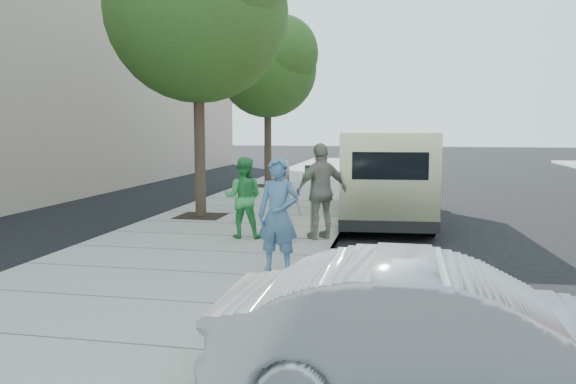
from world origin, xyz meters
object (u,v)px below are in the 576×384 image
object	(u,v)px
parking_meter	(312,184)
tree_near	(199,4)
van	(383,174)
person_striped_polo	(321,191)
person_green_shirt	(243,198)
tree_far	(269,64)
sedan	(443,337)
person_gray_shirt	(280,200)
person_officer	(278,216)

from	to	relation	value
parking_meter	tree_near	bearing A→B (deg)	140.79
van	person_striped_polo	xyz separation A→B (m)	(-1.15, -3.53, -0.10)
van	person_green_shirt	size ratio (longest dim) A/B	3.81
tree_far	person_striped_polo	xyz separation A→B (m)	(3.45, -9.91, -3.73)
sedan	person_green_shirt	bearing A→B (deg)	29.31
sedan	person_gray_shirt	world-z (taller)	person_gray_shirt
tree_far	person_striped_polo	world-z (taller)	tree_far
parking_meter	person_gray_shirt	xyz separation A→B (m)	(-0.50, -0.90, -0.24)
person_officer	person_green_shirt	xyz separation A→B (m)	(-1.33, 2.67, -0.08)
tree_near	parking_meter	world-z (taller)	tree_near
tree_far	van	size ratio (longest dim) A/B	1.00
sedan	person_officer	xyz separation A→B (m)	(-2.29, 3.75, 0.41)
van	tree_near	bearing A→B (deg)	-169.51
van	person_officer	size ratio (longest dim) A/B	3.50
van	person_gray_shirt	distance (m)	4.46
van	person_gray_shirt	bearing A→B (deg)	-119.95
sedan	parking_meter	bearing A→B (deg)	17.69
person_green_shirt	person_striped_polo	distance (m)	1.65
parking_meter	person_green_shirt	world-z (taller)	person_green_shirt
person_gray_shirt	van	bearing A→B (deg)	-122.80
person_green_shirt	person_striped_polo	bearing A→B (deg)	-178.21
person_striped_polo	person_gray_shirt	bearing A→B (deg)	-5.20
parking_meter	sedan	distance (m)	7.40
tree_near	person_striped_polo	bearing A→B (deg)	-33.73
van	person_gray_shirt	world-z (taller)	van
sedan	person_striped_polo	size ratio (longest dim) A/B	2.03
person_officer	person_gray_shirt	bearing A→B (deg)	108.28
tree_near	person_green_shirt	distance (m)	5.50
tree_far	parking_meter	xyz separation A→B (m)	(3.19, -9.49, -3.64)
tree_near	person_green_shirt	xyz separation A→B (m)	(1.82, -2.50, -4.55)
sedan	person_striped_polo	bearing A→B (deg)	16.64
person_gray_shirt	person_striped_polo	size ratio (longest dim) A/B	0.85
tree_far	person_green_shirt	size ratio (longest dim) A/B	3.82
person_striped_polo	person_green_shirt	bearing A→B (deg)	-30.80
tree_near	tree_far	xyz separation A→B (m)	(-0.00, 7.60, -0.66)
tree_near	parking_meter	size ratio (longest dim) A/B	4.99
tree_near	person_gray_shirt	xyz separation A→B (m)	(2.69, -2.79, -4.55)
tree_near	person_striped_polo	world-z (taller)	tree_near
tree_far	tree_near	bearing A→B (deg)	-90.00
person_officer	tree_near	bearing A→B (deg)	128.49
van	person_gray_shirt	xyz separation A→B (m)	(-1.92, -4.02, -0.25)
sedan	person_officer	distance (m)	4.41
parking_meter	person_striped_polo	world-z (taller)	person_striped_polo
person_gray_shirt	sedan	bearing A→B (deg)	107.02
tree_far	person_striped_polo	size ratio (longest dim) A/B	3.25
tree_far	person_officer	size ratio (longest dim) A/B	3.51
person_gray_shirt	person_striped_polo	world-z (taller)	person_striped_polo
tree_near	tree_far	bearing A→B (deg)	90.00
van	sedan	world-z (taller)	van
parking_meter	van	world-z (taller)	van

